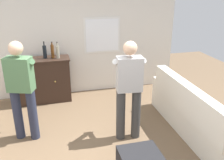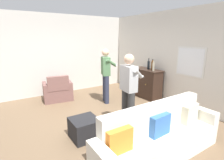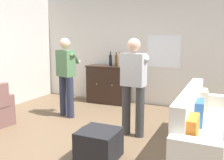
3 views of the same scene
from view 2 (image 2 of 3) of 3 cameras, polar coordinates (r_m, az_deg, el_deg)
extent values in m
plane|color=brown|center=(4.56, -6.15, -12.50)|extent=(10.40, 10.40, 0.00)
cube|color=silver|center=(5.81, 17.74, 7.11)|extent=(5.20, 0.12, 2.80)
cube|color=silver|center=(5.28, 24.17, 5.40)|extent=(0.84, 0.02, 0.82)
cube|color=white|center=(5.27, 24.14, 5.39)|extent=(0.76, 0.03, 0.74)
cube|color=beige|center=(6.61, -17.07, 7.90)|extent=(0.12, 5.20, 2.80)
cube|color=silver|center=(3.25, 15.88, -20.53)|extent=(0.55, 2.15, 0.42)
cube|color=silver|center=(3.14, 13.60, -11.85)|extent=(0.18, 2.15, 0.52)
cube|color=silver|center=(4.05, 27.17, -12.61)|extent=(0.55, 0.18, 0.64)
cube|color=beige|center=(3.71, 24.02, -9.95)|extent=(0.18, 0.41, 0.36)
cube|color=#386BB7|center=(3.10, 15.30, -13.97)|extent=(0.16, 0.41, 0.36)
cube|color=orange|center=(2.61, 2.34, -19.13)|extent=(0.14, 0.40, 0.36)
cube|color=brown|center=(6.01, -17.23, -4.39)|extent=(0.73, 0.73, 0.40)
cube|color=brown|center=(5.64, -17.18, -1.06)|extent=(0.23, 0.65, 0.45)
cube|color=brown|center=(5.95, -20.93, -3.87)|extent=(0.65, 0.21, 0.60)
cube|color=brown|center=(6.03, -13.73, -3.09)|extent=(0.65, 0.21, 0.60)
cube|color=black|center=(6.08, 11.05, -1.13)|extent=(1.07, 0.44, 0.94)
cube|color=black|center=(5.97, 11.26, 3.39)|extent=(1.11, 0.48, 0.03)
sphere|color=#B79338|center=(6.06, 8.06, -0.58)|extent=(0.04, 0.04, 0.04)
sphere|color=#B79338|center=(5.76, 10.85, -1.48)|extent=(0.04, 0.04, 0.04)
cylinder|color=gray|center=(5.70, 13.33, 4.26)|extent=(0.07, 0.07, 0.26)
cylinder|color=gray|center=(5.67, 13.42, 5.94)|extent=(0.03, 0.03, 0.08)
cylinder|color=#262626|center=(5.66, 13.45, 6.40)|extent=(0.03, 0.03, 0.02)
cylinder|color=black|center=(5.92, 11.83, 4.76)|extent=(0.08, 0.08, 0.28)
cylinder|color=black|center=(5.89, 11.92, 6.43)|extent=(0.03, 0.03, 0.07)
cylinder|color=#262626|center=(5.89, 11.94, 6.86)|extent=(0.03, 0.03, 0.02)
cylinder|color=#593314|center=(5.81, 12.97, 4.56)|extent=(0.07, 0.07, 0.28)
cylinder|color=#593314|center=(5.78, 13.06, 6.19)|extent=(0.03, 0.03, 0.05)
cylinder|color=#262626|center=(5.78, 13.08, 6.53)|extent=(0.03, 0.03, 0.02)
cube|color=black|center=(3.74, -8.94, -15.29)|extent=(0.54, 0.54, 0.41)
cylinder|color=#282D42|center=(5.63, -2.30, -2.43)|extent=(0.15, 0.15, 0.88)
cylinder|color=#282D42|center=(5.38, -1.77, -3.19)|extent=(0.15, 0.15, 0.88)
cube|color=#4C754C|center=(5.34, -2.11, 4.56)|extent=(0.45, 0.34, 0.55)
sphere|color=#D8AD8C|center=(5.29, -2.15, 9.00)|extent=(0.22, 0.22, 0.22)
cylinder|color=#4C754C|center=(5.47, -0.70, 5.95)|extent=(0.41, 0.32, 0.29)
cylinder|color=#4C754C|center=(5.25, -0.15, 5.61)|extent=(0.21, 0.44, 0.29)
cube|color=white|center=(5.41, 1.23, 4.95)|extent=(0.15, 0.09, 0.04)
cylinder|color=#383838|center=(4.09, 4.23, -8.89)|extent=(0.15, 0.15, 0.88)
cylinder|color=#383838|center=(3.89, 6.25, -10.18)|extent=(0.15, 0.15, 0.88)
cube|color=#B7B7B7|center=(3.76, 5.45, 0.52)|extent=(0.42, 0.26, 0.55)
sphere|color=#D8AD8C|center=(3.69, 5.60, 6.80)|extent=(0.22, 0.22, 0.22)
cylinder|color=#B7B7B7|center=(3.92, 6.56, 2.68)|extent=(0.36, 0.39, 0.29)
cylinder|color=#B7B7B7|center=(3.74, 8.51, 2.05)|extent=(0.30, 0.42, 0.29)
cube|color=white|center=(3.94, 9.39, 1.36)|extent=(0.15, 0.05, 0.04)
camera|label=1|loc=(4.23, -51.36, 15.39)|focal=40.00mm
camera|label=3|loc=(2.24, -79.35, -6.14)|focal=40.00mm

